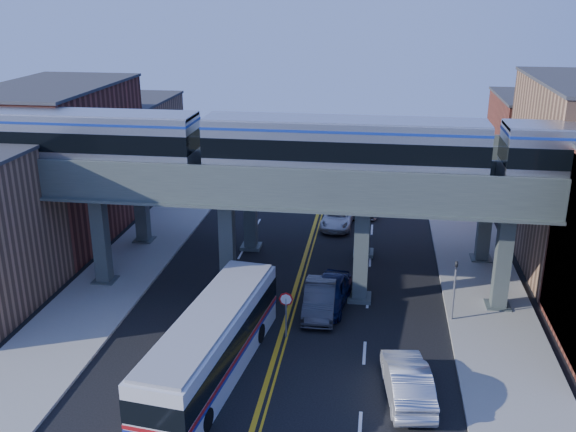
# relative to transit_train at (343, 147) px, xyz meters

# --- Properties ---
(ground) EXTENTS (120.00, 120.00, 0.00)m
(ground) POSITION_rel_transit_train_xyz_m (-2.79, -8.00, -9.30)
(ground) COLOR black
(ground) RESTS_ON ground
(sidewalk_west) EXTENTS (5.00, 70.00, 0.16)m
(sidewalk_west) POSITION_rel_transit_train_xyz_m (-14.29, 2.00, -9.22)
(sidewalk_west) COLOR gray
(sidewalk_west) RESTS_ON ground
(sidewalk_east) EXTENTS (5.00, 70.00, 0.16)m
(sidewalk_east) POSITION_rel_transit_train_xyz_m (8.71, 2.00, -9.22)
(sidewalk_east) COLOR gray
(sidewalk_east) RESTS_ON ground
(building_west_b) EXTENTS (8.00, 14.00, 11.00)m
(building_west_b) POSITION_rel_transit_train_xyz_m (-21.29, 8.00, -3.80)
(building_west_b) COLOR brown
(building_west_b) RESTS_ON ground
(building_west_c) EXTENTS (8.00, 10.00, 8.00)m
(building_west_c) POSITION_rel_transit_train_xyz_m (-21.29, 21.00, -5.30)
(building_west_c) COLOR #92674C
(building_west_c) RESTS_ON ground
(building_east_c) EXTENTS (8.00, 10.00, 9.00)m
(building_east_c) POSITION_rel_transit_train_xyz_m (15.71, 21.00, -4.80)
(building_east_c) COLOR brown
(building_east_c) RESTS_ON ground
(mural_panel) EXTENTS (0.10, 9.50, 9.50)m
(mural_panel) POSITION_rel_transit_train_xyz_m (11.76, -4.00, -4.55)
(mural_panel) COLOR teal
(mural_panel) RESTS_ON ground
(elevated_viaduct_near) EXTENTS (52.00, 3.60, 7.40)m
(elevated_viaduct_near) POSITION_rel_transit_train_xyz_m (-2.79, 0.00, -2.83)
(elevated_viaduct_near) COLOR #444E4C
(elevated_viaduct_near) RESTS_ON ground
(elevated_viaduct_far) EXTENTS (52.00, 3.60, 7.40)m
(elevated_viaduct_far) POSITION_rel_transit_train_xyz_m (-2.79, 7.00, -2.83)
(elevated_viaduct_far) COLOR #444E4C
(elevated_viaduct_far) RESTS_ON ground
(transit_train) EXTENTS (48.04, 3.01, 3.51)m
(transit_train) POSITION_rel_transit_train_xyz_m (0.00, 0.00, 0.00)
(transit_train) COLOR black
(transit_train) RESTS_ON elevated_viaduct_near
(stop_sign) EXTENTS (0.76, 0.09, 2.63)m
(stop_sign) POSITION_rel_transit_train_xyz_m (-2.49, -5.00, -7.54)
(stop_sign) COLOR slate
(stop_sign) RESTS_ON ground
(traffic_signal) EXTENTS (0.15, 0.18, 4.10)m
(traffic_signal) POSITION_rel_transit_train_xyz_m (6.41, -2.00, -7.00)
(traffic_signal) COLOR slate
(traffic_signal) RESTS_ON ground
(transit_bus) EXTENTS (4.22, 12.64, 3.19)m
(transit_bus) POSITION_rel_transit_train_xyz_m (-5.45, -8.99, -7.66)
(transit_bus) COLOR silver
(transit_bus) RESTS_ON ground
(car_lane_a) EXTENTS (2.67, 5.32, 1.74)m
(car_lane_a) POSITION_rel_transit_train_xyz_m (-0.50, -1.11, -8.43)
(car_lane_a) COLOR #10153C
(car_lane_a) RESTS_ON ground
(car_lane_b) EXTENTS (1.92, 5.11, 1.67)m
(car_lane_b) POSITION_rel_transit_train_xyz_m (-0.99, -1.92, -8.47)
(car_lane_b) COLOR #2F2E31
(car_lane_b) RESTS_ON ground
(car_lane_c) EXTENTS (2.56, 5.09, 1.38)m
(car_lane_c) POSITION_rel_transit_train_xyz_m (-0.99, 12.43, -8.61)
(car_lane_c) COLOR silver
(car_lane_c) RESTS_ON ground
(car_lane_d) EXTENTS (2.24, 5.04, 1.44)m
(car_lane_d) POSITION_rel_transit_train_xyz_m (0.98, 16.07, -8.58)
(car_lane_d) COLOR silver
(car_lane_d) RESTS_ON ground
(car_parked_curb) EXTENTS (2.50, 5.47, 1.74)m
(car_parked_curb) POSITION_rel_transit_train_xyz_m (3.71, -9.52, -8.43)
(car_parked_curb) COLOR #A7A8AC
(car_parked_curb) RESTS_ON ground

